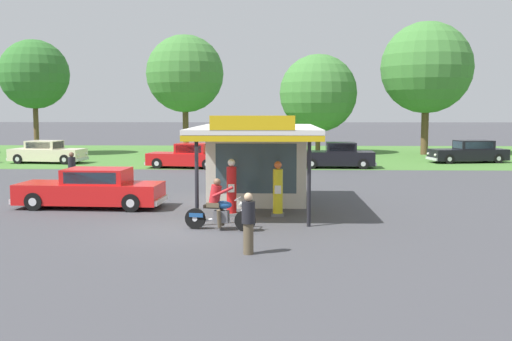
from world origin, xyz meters
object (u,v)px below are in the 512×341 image
at_px(motorcycle_with_rider, 219,209).
at_px(parked_car_back_row_left, 47,153).
at_px(bystander_admiring_sedan, 72,169).
at_px(parked_car_back_row_right, 469,152).
at_px(parked_car_second_row_spare, 187,157).
at_px(bystander_chatting_near_pumps, 248,222).
at_px(gas_pump_nearside, 232,190).
at_px(parked_car_back_row_centre, 337,156).
at_px(gas_pump_offside, 278,191).
at_px(featured_classic_sedan, 92,190).

xyz_separation_m(motorcycle_with_rider, parked_car_back_row_left, (-13.78, 22.37, 0.04)).
relative_size(motorcycle_with_rider, bystander_admiring_sedan, 1.30).
relative_size(parked_car_back_row_left, parked_car_back_row_right, 0.95).
xyz_separation_m(parked_car_second_row_spare, bystander_chatting_near_pumps, (4.78, -22.33, 0.13)).
xyz_separation_m(gas_pump_nearside, parked_car_back_row_centre, (5.39, 17.19, -0.18)).
bearing_deg(bystander_chatting_near_pumps, bystander_admiring_sedan, 125.07).
distance_m(parked_car_second_row_spare, parked_car_back_row_left, 10.48).
relative_size(gas_pump_nearside, parked_car_back_row_left, 0.37).
xyz_separation_m(gas_pump_nearside, bystander_chatting_near_pumps, (0.82, -5.49, -0.08)).
bearing_deg(gas_pump_offside, motorcycle_with_rider, -126.13).
relative_size(parked_car_second_row_spare, parked_car_back_row_right, 0.92).
distance_m(bystander_chatting_near_pumps, bystander_admiring_sedan, 15.15).
height_order(motorcycle_with_rider, bystander_admiring_sedan, bystander_admiring_sedan).
height_order(gas_pump_offside, bystander_admiring_sedan, gas_pump_offside).
bearing_deg(gas_pump_nearside, bystander_admiring_sedan, 138.79).
xyz_separation_m(motorcycle_with_rider, parked_car_back_row_centre, (5.60, 19.66, 0.06)).
height_order(parked_car_back_row_centre, bystander_admiring_sedan, bystander_admiring_sedan).
bearing_deg(gas_pump_offside, bystander_admiring_sedan, 143.91).
height_order(gas_pump_offside, bystander_chatting_near_pumps, gas_pump_offside).
bearing_deg(parked_car_back_row_left, featured_classic_sedan, -64.71).
bearing_deg(parked_car_back_row_right, bystander_admiring_sedan, -147.92).
xyz_separation_m(gas_pump_nearside, gas_pump_offside, (1.59, -0.00, -0.04)).
bearing_deg(bystander_chatting_near_pumps, motorcycle_with_rider, 108.89).
bearing_deg(gas_pump_nearside, parked_car_back_row_centre, 72.60).
relative_size(gas_pump_offside, parked_car_back_row_centre, 0.39).
distance_m(gas_pump_nearside, featured_classic_sedan, 5.57).
height_order(parked_car_back_row_centre, bystander_chatting_near_pumps, parked_car_back_row_centre).
distance_m(gas_pump_nearside, bystander_admiring_sedan, 10.48).
height_order(gas_pump_nearside, motorcycle_with_rider, gas_pump_nearside).
height_order(featured_classic_sedan, parked_car_back_row_left, parked_car_back_row_left).
distance_m(gas_pump_offside, bystander_chatting_near_pumps, 5.54).
bearing_deg(motorcycle_with_rider, parked_car_back_row_left, 121.63).
distance_m(parked_car_second_row_spare, bystander_admiring_sedan, 10.68).
bearing_deg(gas_pump_offside, bystander_chatting_near_pumps, -98.01).
bearing_deg(parked_car_second_row_spare, motorcycle_with_rider, -79.02).
bearing_deg(parked_car_back_row_right, gas_pump_offside, -122.06).
relative_size(motorcycle_with_rider, bystander_chatting_near_pumps, 1.40).
height_order(parked_car_back_row_right, bystander_chatting_near_pumps, bystander_chatting_near_pumps).
bearing_deg(motorcycle_with_rider, bystander_admiring_sedan, 129.27).
relative_size(gas_pump_nearside, gas_pump_offside, 1.04).
relative_size(parked_car_back_row_left, bystander_chatting_near_pumps, 3.36).
distance_m(parked_car_back_row_right, bystander_admiring_sedan, 26.82).
xyz_separation_m(parked_car_back_row_right, parked_car_back_row_centre, (-9.45, -3.96, 0.01)).
relative_size(featured_classic_sedan, parked_car_back_row_right, 1.01).
bearing_deg(motorcycle_with_rider, gas_pump_nearside, 85.00).
relative_size(gas_pump_nearside, motorcycle_with_rider, 0.90).
height_order(parked_car_second_row_spare, parked_car_back_row_centre, parked_car_back_row_centre).
relative_size(parked_car_back_row_left, parked_car_back_row_centre, 1.08).
distance_m(gas_pump_offside, parked_car_back_row_right, 24.95).
bearing_deg(gas_pump_offside, parked_car_back_row_centre, 77.54).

